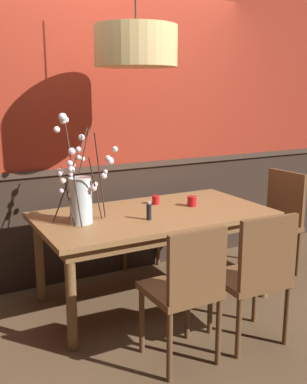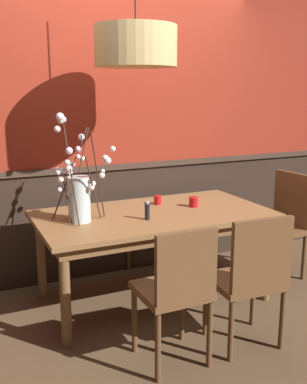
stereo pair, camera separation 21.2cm
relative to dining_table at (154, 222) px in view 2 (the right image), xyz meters
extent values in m
plane|color=brown|center=(0.00, 0.00, -0.65)|extent=(24.00, 24.00, 0.00)
cube|color=#2D2119|center=(0.00, 0.72, -0.16)|extent=(5.41, 0.12, 0.98)
cube|color=#3E2E24|center=(0.00, 0.71, 0.35)|extent=(5.41, 0.14, 0.05)
cube|color=maroon|center=(0.00, 0.72, 1.23)|extent=(5.41, 0.12, 1.80)
cube|color=olive|center=(0.00, 0.00, 0.06)|extent=(1.82, 0.98, 0.04)
cube|color=brown|center=(0.00, 0.00, 0.00)|extent=(1.71, 0.87, 0.08)
cylinder|color=brown|center=(-0.82, -0.40, -0.31)|extent=(0.07, 0.07, 0.70)
cylinder|color=brown|center=(0.82, -0.40, -0.31)|extent=(0.07, 0.07, 0.70)
cylinder|color=brown|center=(-0.82, 0.40, -0.31)|extent=(0.07, 0.07, 0.70)
cylinder|color=brown|center=(0.82, 0.40, -0.31)|extent=(0.07, 0.07, 0.70)
cube|color=brown|center=(1.21, -0.03, -0.21)|extent=(0.43, 0.47, 0.04)
cube|color=brown|center=(1.39, -0.02, 0.05)|extent=(0.06, 0.43, 0.48)
cylinder|color=brown|center=(1.04, -0.24, -0.44)|extent=(0.04, 0.04, 0.42)
cylinder|color=brown|center=(1.02, 0.16, -0.44)|extent=(0.04, 0.04, 0.42)
cylinder|color=brown|center=(1.39, -0.22, -0.44)|extent=(0.04, 0.04, 0.42)
cylinder|color=brown|center=(1.37, 0.18, -0.44)|extent=(0.04, 0.04, 0.42)
cube|color=brown|center=(-0.26, -0.82, -0.19)|extent=(0.41, 0.41, 0.04)
cube|color=brown|center=(-0.26, -1.00, 0.04)|extent=(0.39, 0.04, 0.41)
cylinder|color=brown|center=(-0.44, -0.65, -0.43)|extent=(0.04, 0.04, 0.45)
cylinder|color=brown|center=(-0.09, -0.64, -0.43)|extent=(0.04, 0.04, 0.45)
cylinder|color=brown|center=(-0.43, -1.00, -0.43)|extent=(0.04, 0.04, 0.45)
cylinder|color=brown|center=(-0.08, -0.99, -0.43)|extent=(0.04, 0.04, 0.45)
cube|color=brown|center=(0.23, 0.82, -0.20)|extent=(0.45, 0.47, 0.04)
cube|color=brown|center=(0.25, 1.02, 0.04)|extent=(0.39, 0.07, 0.43)
cylinder|color=brown|center=(0.39, 0.62, -0.44)|extent=(0.04, 0.04, 0.44)
cylinder|color=brown|center=(0.04, 0.65, -0.44)|extent=(0.04, 0.04, 0.44)
cylinder|color=brown|center=(0.42, 0.99, -0.44)|extent=(0.04, 0.04, 0.44)
cylinder|color=brown|center=(0.07, 1.02, -0.44)|extent=(0.04, 0.04, 0.44)
cube|color=brown|center=(0.27, -0.84, -0.21)|extent=(0.47, 0.43, 0.04)
cube|color=brown|center=(0.26, -1.02, 0.04)|extent=(0.42, 0.06, 0.45)
cylinder|color=brown|center=(0.09, -0.66, -0.44)|extent=(0.04, 0.04, 0.42)
cylinder|color=brown|center=(0.48, -0.69, -0.44)|extent=(0.04, 0.04, 0.42)
cylinder|color=brown|center=(0.07, -1.00, -0.44)|extent=(0.04, 0.04, 0.42)
cylinder|color=brown|center=(0.45, -1.02, -0.44)|extent=(0.04, 0.04, 0.42)
cylinder|color=silver|center=(-0.59, 0.00, 0.25)|extent=(0.16, 0.16, 0.33)
cylinder|color=silver|center=(-0.59, 0.00, 0.12)|extent=(0.14, 0.14, 0.07)
cylinder|color=#472D23|center=(-0.48, -0.09, 0.42)|extent=(0.18, 0.28, 0.67)
sphere|color=white|center=(-0.38, -0.13, 0.62)|extent=(0.04, 0.04, 0.04)
sphere|color=white|center=(-0.45, -0.08, 0.43)|extent=(0.05, 0.05, 0.05)
sphere|color=white|center=(-0.43, -0.15, 0.54)|extent=(0.05, 0.05, 0.05)
cylinder|color=#472D23|center=(-0.67, -0.07, 0.47)|extent=(0.08, 0.12, 0.77)
sphere|color=white|center=(-0.69, -0.08, 0.53)|extent=(0.04, 0.04, 0.04)
sphere|color=white|center=(-0.72, -0.07, 0.82)|extent=(0.04, 0.04, 0.04)
sphere|color=white|center=(-0.68, -0.07, 0.49)|extent=(0.05, 0.05, 0.05)
sphere|color=white|center=(-0.73, -0.08, 0.85)|extent=(0.06, 0.06, 0.06)
sphere|color=white|center=(-0.70, -0.07, 0.83)|extent=(0.04, 0.04, 0.04)
sphere|color=white|center=(-0.68, -0.08, 0.62)|extent=(0.05, 0.05, 0.05)
cylinder|color=#472D23|center=(-0.56, 0.10, 0.42)|extent=(0.17, 0.06, 0.67)
sphere|color=white|center=(-0.55, 0.11, 0.39)|extent=(0.04, 0.04, 0.04)
sphere|color=white|center=(-0.56, 0.12, 0.54)|extent=(0.04, 0.04, 0.04)
sphere|color=white|center=(-0.55, 0.13, 0.59)|extent=(0.05, 0.05, 0.05)
sphere|color=white|center=(-0.52, 0.15, 0.68)|extent=(0.05, 0.05, 0.05)
sphere|color=white|center=(-0.52, 0.15, 0.52)|extent=(0.04, 0.04, 0.04)
cylinder|color=#472D23|center=(-0.63, 0.12, 0.42)|extent=(0.31, 0.06, 0.67)
sphere|color=white|center=(-0.68, 0.24, 0.74)|extent=(0.05, 0.05, 0.05)
sphere|color=white|center=(-0.63, 0.09, 0.43)|extent=(0.04, 0.04, 0.04)
sphere|color=white|center=(-0.59, 0.15, 0.48)|extent=(0.04, 0.04, 0.04)
cylinder|color=#472D23|center=(-0.51, -0.09, 0.33)|extent=(0.18, 0.23, 0.51)
sphere|color=white|center=(-0.53, -0.09, 0.35)|extent=(0.05, 0.05, 0.05)
sphere|color=white|center=(-0.51, -0.07, 0.37)|extent=(0.04, 0.04, 0.04)
sphere|color=white|center=(-0.46, -0.15, 0.47)|extent=(0.03, 0.03, 0.03)
sphere|color=white|center=(-0.44, -0.16, 0.56)|extent=(0.04, 0.04, 0.04)
cylinder|color=#472D23|center=(-0.69, 0.00, 0.29)|extent=(0.04, 0.15, 0.42)
sphere|color=white|center=(-0.74, 0.00, 0.47)|extent=(0.05, 0.05, 0.05)
sphere|color=white|center=(-0.73, 0.00, 0.33)|extent=(0.04, 0.04, 0.04)
sphere|color=white|center=(-0.75, -0.03, 0.46)|extent=(0.04, 0.04, 0.04)
sphere|color=white|center=(-0.67, 0.00, 0.29)|extent=(0.04, 0.04, 0.04)
sphere|color=white|center=(-0.73, 0.02, 0.41)|extent=(0.04, 0.04, 0.04)
sphere|color=white|center=(-0.73, -0.03, 0.41)|extent=(0.04, 0.04, 0.04)
cylinder|color=red|center=(0.14, 0.22, 0.12)|extent=(0.06, 0.06, 0.07)
torus|color=red|center=(0.14, 0.22, 0.15)|extent=(0.07, 0.07, 0.01)
cylinder|color=silver|center=(0.14, 0.22, 0.10)|extent=(0.04, 0.04, 0.04)
cylinder|color=red|center=(0.38, 0.02, 0.12)|extent=(0.08, 0.08, 0.08)
torus|color=red|center=(0.38, 0.02, 0.16)|extent=(0.08, 0.08, 0.01)
cylinder|color=silver|center=(0.38, 0.02, 0.11)|extent=(0.05, 0.05, 0.04)
cylinder|color=black|center=(-0.13, -0.16, 0.14)|extent=(0.04, 0.04, 0.12)
cylinder|color=beige|center=(-0.13, -0.16, 0.21)|extent=(0.03, 0.03, 0.02)
cylinder|color=tan|center=(-0.13, 0.03, 1.33)|extent=(0.60, 0.60, 0.29)
sphere|color=#F9EAB7|center=(-0.13, 0.03, 1.28)|extent=(0.14, 0.14, 0.14)
camera|label=1|loc=(-1.63, -3.01, 1.02)|focal=42.07mm
camera|label=2|loc=(-1.44, -3.10, 1.02)|focal=42.07mm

